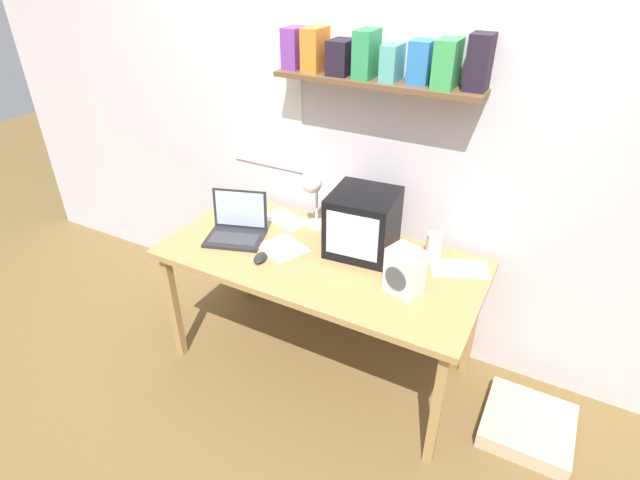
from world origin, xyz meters
TOP-DOWN VIEW (x-y plane):
  - ground_plane at (0.00, 0.00)m, footprint 12.00×12.00m
  - back_wall at (0.00, 0.48)m, footprint 5.60×0.24m
  - corner_desk at (0.00, 0.00)m, footprint 1.67×0.79m
  - crt_monitor at (0.16, 0.16)m, footprint 0.36×0.36m
  - laptop at (-0.51, -0.02)m, footprint 0.37×0.33m
  - desk_lamp at (-0.17, 0.23)m, footprint 0.12×0.18m
  - juice_glass at (0.52, 0.26)m, footprint 0.08×0.08m
  - space_heater at (0.48, -0.08)m, footprint 0.19×0.16m
  - computer_mouse at (-0.25, -0.18)m, footprint 0.08×0.12m
  - loose_paper_near_laptop at (-0.21, -0.02)m, footprint 0.30×0.28m
  - printed_handout at (-0.37, 0.25)m, footprint 0.30×0.22m
  - loose_paper_near_monitor at (0.67, 0.23)m, footprint 0.32×0.25m
  - floor_cushion at (1.17, 0.06)m, footprint 0.43×0.43m

SIDE VIEW (x-z plane):
  - ground_plane at x=0.00m, z-range 0.00..0.00m
  - floor_cushion at x=1.17m, z-range 0.00..0.09m
  - corner_desk at x=0.00m, z-range 0.31..1.06m
  - printed_handout at x=-0.37m, z-range 0.74..0.75m
  - loose_paper_near_laptop at x=-0.21m, z-range 0.74..0.75m
  - loose_paper_near_monitor at x=0.67m, z-range 0.74..0.75m
  - computer_mouse at x=-0.25m, z-range 0.74..0.78m
  - laptop at x=-0.51m, z-range 0.69..0.93m
  - juice_glass at x=0.52m, z-range 0.74..0.88m
  - space_heater at x=0.48m, z-range 0.74..0.97m
  - crt_monitor at x=0.16m, z-range 0.74..1.07m
  - desk_lamp at x=-0.17m, z-range 0.82..1.17m
  - back_wall at x=0.00m, z-range 0.01..2.61m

